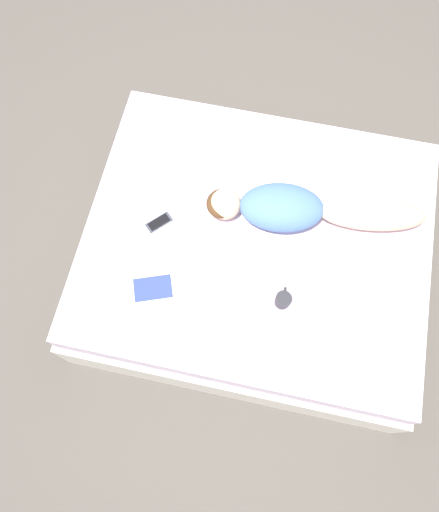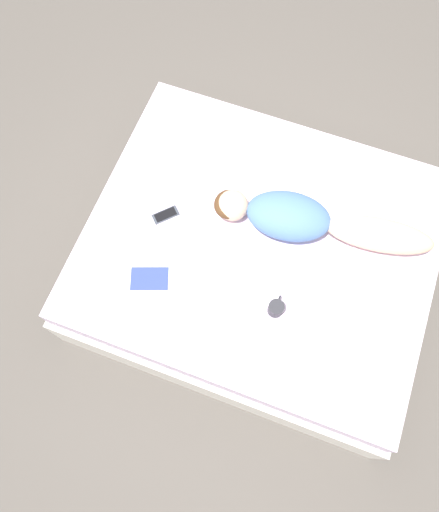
{
  "view_description": "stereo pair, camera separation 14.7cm",
  "coord_description": "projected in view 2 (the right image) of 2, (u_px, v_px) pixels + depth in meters",
  "views": [
    {
      "loc": [
        -1.19,
        -0.02,
        3.29
      ],
      "look_at": [
        -0.19,
        0.19,
        0.63
      ],
      "focal_mm": 35.0,
      "sensor_mm": 36.0,
      "label": 1
    },
    {
      "loc": [
        -1.15,
        -0.16,
        3.29
      ],
      "look_at": [
        -0.19,
        0.19,
        0.63
      ],
      "focal_mm": 35.0,
      "sensor_mm": 36.0,
      "label": 2
    }
  ],
  "objects": [
    {
      "name": "cell_phone",
      "position": [
        166.0,
        215.0,
        2.99
      ],
      "size": [
        0.16,
        0.16,
        0.01
      ],
      "rotation": [
        0.0,
        0.0,
        0.81
      ],
      "color": "#333842",
      "rests_on": "bed"
    },
    {
      "name": "coffee_mug",
      "position": [
        276.0,
        308.0,
        2.74
      ],
      "size": [
        0.12,
        0.09,
        0.09
      ],
      "color": "#232328",
      "rests_on": "bed"
    },
    {
      "name": "ground_plane",
      "position": [
        255.0,
        273.0,
        3.48
      ],
      "size": [
        12.0,
        12.0,
        0.0
      ],
      "primitive_type": "plane",
      "color": "#4C4742"
    },
    {
      "name": "person",
      "position": [
        312.0,
        221.0,
        2.88
      ],
      "size": [
        0.4,
        1.3,
        0.2
      ],
      "rotation": [
        0.0,
        0.0,
        0.14
      ],
      "color": "#DBB28E",
      "rests_on": "bed"
    },
    {
      "name": "bed",
      "position": [
        258.0,
        259.0,
        3.21
      ],
      "size": [
        1.78,
        2.1,
        0.58
      ],
      "color": "beige",
      "rests_on": "ground_plane"
    },
    {
      "name": "open_magazine",
      "position": [
        149.0,
        296.0,
        2.81
      ],
      "size": [
        0.51,
        0.44,
        0.01
      ],
      "rotation": [
        0.0,
        0.0,
        0.36
      ],
      "color": "silver",
      "rests_on": "bed"
    }
  ]
}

